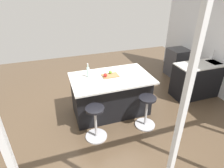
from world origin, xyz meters
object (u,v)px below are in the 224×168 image
Objects in this scene: stool_middle at (96,124)px; water_bottle at (88,72)px; oven_range at (177,62)px; kitchen_island at (111,94)px; cutting_board at (110,76)px; apple_red at (105,75)px; apple_green at (110,72)px; stool_by_window at (146,113)px.

water_bottle is (-0.09, -0.87, 0.73)m from stool_middle.
kitchen_island is (2.72, 1.24, 0.03)m from oven_range.
water_bottle is at bearing 18.97° from oven_range.
water_bottle reaches higher than kitchen_island.
cutting_board is 4.31× the size of apple_red.
cutting_board is at bearing -126.32° from stool_middle.
apple_red is 0.27× the size of water_bottle.
apple_green is 0.20m from apple_red.
stool_by_window is (-0.56, 0.73, -0.14)m from kitchen_island.
stool_middle is at bearing 0.00° from stool_by_window.
stool_by_window is at bearing 126.33° from cutting_board.
water_bottle is at bearing -16.37° from kitchen_island.
apple_green is at bearing -105.56° from kitchen_island.
apple_red is (2.85, 1.25, 0.57)m from oven_range.
stool_by_window is (2.17, 1.97, -0.10)m from oven_range.
apple_green is 0.50m from water_bottle.
kitchen_island is 0.48m from cutting_board.
stool_middle is at bearing 53.68° from cutting_board.
oven_range is 2.93m from stool_by_window.
kitchen_island is 0.55m from apple_red.
apple_red is (0.13, 0.04, 0.05)m from cutting_board.
apple_red is (0.13, 0.02, 0.53)m from kitchen_island.
apple_red reaches higher than apple_green.
cutting_board is 1.15× the size of water_bottle.
stool_by_window and stool_middle have the same top height.
apple_green is 0.88× the size of apple_red.
apple_green is at bearing -142.87° from apple_red.
oven_range is 10.72× the size of apple_red.
kitchen_island is 21.17× the size of apple_red.
apple_green is at bearing 175.77° from water_bottle.
stool_by_window is 1.53m from water_bottle.
oven_range is at bearing -161.03° from water_bottle.
oven_range is at bearing -155.58° from kitchen_island.
oven_range is 1.23× the size of stool_middle.
apple_red is (0.68, -0.72, 0.67)m from stool_by_window.
kitchen_island is at bearing 74.44° from apple_green.
apple_green is at bearing -124.96° from stool_middle.
oven_range is 3.16m from apple_red.
stool_by_window is 2.02× the size of cutting_board.
oven_range reaches higher than stool_middle.
stool_by_window is 1.20m from apple_red.
kitchen_island is 0.93m from stool_by_window.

